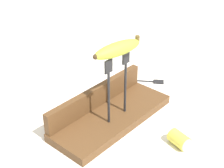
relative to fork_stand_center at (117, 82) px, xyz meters
The scene contains 7 objects.
ground_plane 0.14m from the fork_stand_center, 90.00° to the left, with size 3.00×3.00×0.00m, color white.
wooden_board 0.13m from the fork_stand_center, 90.00° to the left, with size 0.38×0.15×0.03m, color brown.
board_backstop 0.12m from the fork_stand_center, 90.00° to the left, with size 0.38×0.02×0.06m, color brown.
fork_stand_center is the anchor object (origin of this frame).
banana_raised_center 0.10m from the fork_stand_center, behind, with size 0.16×0.06×0.04m.
fork_fallen_near 0.30m from the fork_stand_center, 16.98° to the left, with size 0.10×0.14×0.01m.
banana_chunk_far 0.23m from the fork_stand_center, 79.11° to the right, with size 0.05×0.06×0.04m.
Camera 1 is at (-0.61, -0.54, 0.60)m, focal length 55.17 mm.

